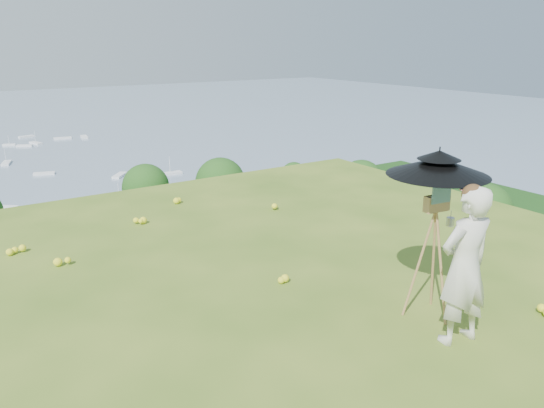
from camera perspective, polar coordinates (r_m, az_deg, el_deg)
ground at (r=6.11m, az=-1.26°, el=-14.59°), size 14.00×14.00×0.00m
slope_trees at (r=43.51m, az=-26.72°, el=-9.59°), size 110.00×50.00×6.00m
wildflowers at (r=6.26m, az=-2.51°, el=-13.11°), size 10.00×10.50×0.12m
painter at (r=6.08m, az=20.01°, el=-6.31°), size 0.70×0.50×1.80m
field_easel at (r=6.57m, az=16.84°, el=-4.92°), size 0.70×0.70×1.66m
sun_umbrella at (r=6.32m, az=17.35°, el=2.71°), size 1.31×1.31×0.72m
painter_cap at (r=5.81m, az=20.86°, el=1.39°), size 0.24×0.28×0.10m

